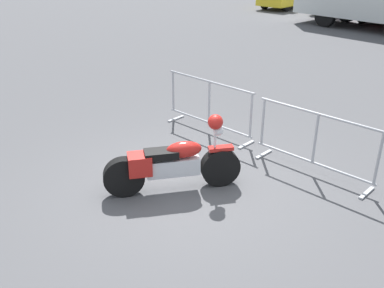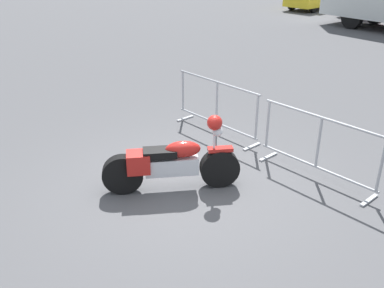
{
  "view_description": "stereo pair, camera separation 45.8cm",
  "coord_description": "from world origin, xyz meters",
  "views": [
    {
      "loc": [
        4.2,
        -3.96,
        3.48
      ],
      "look_at": [
        -0.13,
        0.18,
        0.65
      ],
      "focal_mm": 40.0,
      "sensor_mm": 36.0,
      "label": 1
    },
    {
      "loc": [
        4.5,
        -3.62,
        3.48
      ],
      "look_at": [
        -0.13,
        0.18,
        0.65
      ],
      "focal_mm": 40.0,
      "sensor_mm": 36.0,
      "label": 2
    }
  ],
  "objects": [
    {
      "name": "crowd_barrier_far",
      "position": [
        1.06,
        1.79,
        0.55
      ],
      "size": [
        2.14,
        0.52,
        1.07
      ],
      "rotation": [
        0.0,
        0.0,
        0.04
      ],
      "color": "#9EA0A5",
      "rests_on": "ground"
    },
    {
      "name": "motorcycle",
      "position": [
        -0.13,
        -0.22,
        0.45
      ],
      "size": [
        1.25,
        1.88,
        1.19
      ],
      "rotation": [
        0.0,
        0.0,
        1.02
      ],
      "color": "black",
      "rests_on": "ground"
    },
    {
      "name": "parked_car_white",
      "position": [
        -7.7,
        18.52,
        0.69
      ],
      "size": [
        1.84,
        4.08,
        1.36
      ],
      "rotation": [
        0.0,
        0.0,
        1.63
      ],
      "color": "white",
      "rests_on": "ground"
    },
    {
      "name": "crowd_barrier_near",
      "position": [
        -1.32,
        1.79,
        0.55
      ],
      "size": [
        2.14,
        0.52,
        1.07
      ],
      "rotation": [
        0.0,
        0.0,
        0.04
      ],
      "color": "#9EA0A5",
      "rests_on": "ground"
    },
    {
      "name": "ground_plane",
      "position": [
        0.0,
        0.0,
        0.0
      ],
      "size": [
        120.0,
        120.0,
        0.0
      ],
      "primitive_type": "plane",
      "color": "#4C4C4F"
    }
  ]
}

